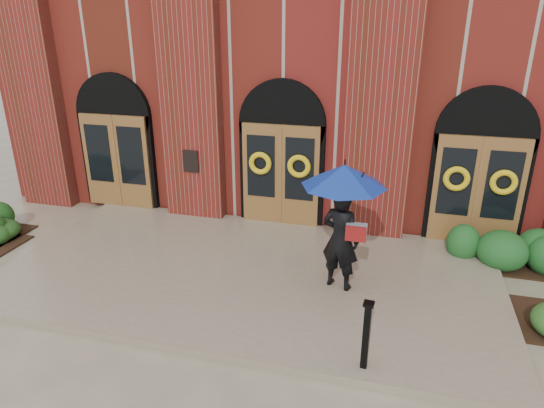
% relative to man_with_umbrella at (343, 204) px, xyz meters
% --- Properties ---
extents(ground, '(90.00, 90.00, 0.00)m').
position_rel_man_with_umbrella_xyz_m(ground, '(-1.84, -0.02, -1.87)').
color(ground, tan).
rests_on(ground, ground).
extents(landing, '(10.00, 5.30, 0.15)m').
position_rel_man_with_umbrella_xyz_m(landing, '(-1.84, 0.13, -1.80)').
color(landing, gray).
rests_on(landing, ground).
extents(church_building, '(16.20, 12.53, 7.00)m').
position_rel_man_with_umbrella_xyz_m(church_building, '(-1.84, 8.77, 1.63)').
color(church_building, maroon).
rests_on(church_building, ground).
extents(man_with_umbrella, '(1.93, 1.93, 2.46)m').
position_rel_man_with_umbrella_xyz_m(man_with_umbrella, '(0.00, 0.00, 0.00)').
color(man_with_umbrella, black).
rests_on(man_with_umbrella, landing).
extents(metal_post, '(0.17, 0.17, 1.13)m').
position_rel_man_with_umbrella_xyz_m(metal_post, '(0.69, -2.21, -1.13)').
color(metal_post, black).
rests_on(metal_post, landing).
extents(hedge_wall_right, '(3.04, 1.22, 0.78)m').
position_rel_man_with_umbrella_xyz_m(hedge_wall_right, '(3.36, 2.18, -1.48)').
color(hedge_wall_right, '#1B4F1E').
rests_on(hedge_wall_right, ground).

